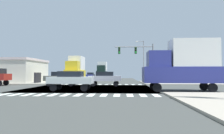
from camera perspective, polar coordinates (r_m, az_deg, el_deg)
ground at (r=23.00m, az=-6.21°, el=-6.06°), size 90.00×90.00×0.05m
sidewalk_corner_ne at (r=35.90m, az=18.16°, el=-4.28°), size 12.00×12.00×0.14m
sidewalk_corner_nw at (r=38.49m, az=-22.68°, el=-4.06°), size 12.00×12.00×0.14m
crosswalk_near at (r=15.93m, az=-11.41°, el=-7.84°), size 13.50×2.00×0.01m
crosswalk_far at (r=30.24m, az=-4.43°, el=-4.98°), size 13.50×2.00×0.01m
traffic_signal_mast at (r=29.74m, az=7.37°, el=3.51°), size 5.78×0.55×6.03m
street_lamp at (r=41.93m, az=8.74°, el=2.80°), size 1.78×0.32×8.46m
bank_building at (r=41.54m, az=-28.18°, el=-0.95°), size 14.16×9.82×4.27m
box_truck_nearside_1 at (r=20.00m, az=19.87°, el=0.82°), size 7.20×2.40×4.85m
box_truck_crossing_2 at (r=37.49m, az=-10.32°, el=-0.42°), size 2.40×7.20×4.85m
sedan_queued_1 at (r=26.25m, az=-2.03°, el=-3.04°), size 4.30×1.80×1.88m
sedan_leading_2 at (r=27.40m, az=-14.33°, el=-2.93°), size 4.30×1.80×1.88m
sedan_trailing_3 at (r=54.00m, az=-6.17°, el=-2.38°), size 1.80×4.30×1.88m
sedan_middle_4 at (r=19.80m, az=-11.71°, el=-3.41°), size 4.30×1.80×1.88m
box_truck_outer_3 at (r=55.08m, az=-2.83°, el=-0.87°), size 2.40×7.20×4.85m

